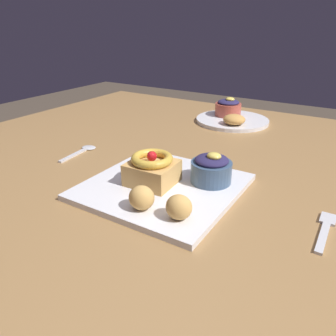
{
  "coord_description": "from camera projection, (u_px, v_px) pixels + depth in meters",
  "views": [
    {
      "loc": [
        0.28,
        -0.68,
        1.05
      ],
      "look_at": [
        -0.04,
        -0.16,
        0.77
      ],
      "focal_mm": 35.38,
      "sensor_mm": 36.0,
      "label": 1
    }
  ],
  "objects": [
    {
      "name": "fritter_front",
      "position": [
        142.0,
        198.0,
        0.57
      ],
      "size": [
        0.05,
        0.04,
        0.04
      ],
      "primitive_type": "ellipsoid",
      "color": "tan",
      "rests_on": "front_plate"
    },
    {
      "name": "dining_table",
      "position": [
        215.0,
        192.0,
        0.82
      ],
      "size": [
        1.53,
        1.15,
        0.73
      ],
      "color": "olive",
      "rests_on": "ground_plane"
    },
    {
      "name": "spoon",
      "position": [
        82.0,
        151.0,
        0.87
      ],
      "size": [
        0.04,
        0.13,
        0.0
      ],
      "rotation": [
        0.0,
        0.0,
        1.68
      ],
      "color": "silver",
      "rests_on": "dining_table"
    },
    {
      "name": "back_plate",
      "position": [
        232.0,
        120.0,
        1.11
      ],
      "size": [
        0.24,
        0.24,
        0.01
      ],
      "primitive_type": "cylinder",
      "color": "white",
      "rests_on": "dining_table"
    },
    {
      "name": "berry_ramekin",
      "position": [
        211.0,
        169.0,
        0.67
      ],
      "size": [
        0.08,
        0.08,
        0.07
      ],
      "color": "#3D5675",
      "rests_on": "front_plate"
    },
    {
      "name": "back_pastry",
      "position": [
        234.0,
        119.0,
        1.04
      ],
      "size": [
        0.07,
        0.07,
        0.03
      ],
      "primitive_type": "ellipsoid",
      "color": "#C68E47",
      "rests_on": "back_plate"
    },
    {
      "name": "front_plate",
      "position": [
        163.0,
        187.0,
        0.67
      ],
      "size": [
        0.29,
        0.29,
        0.01
      ],
      "primitive_type": "cube",
      "color": "white",
      "rests_on": "dining_table"
    },
    {
      "name": "cake_slice",
      "position": [
        152.0,
        169.0,
        0.66
      ],
      "size": [
        0.1,
        0.09,
        0.07
      ],
      "rotation": [
        0.0,
        0.0,
        0.05
      ],
      "color": "tan",
      "rests_on": "front_plate"
    },
    {
      "name": "fork",
      "position": [
        325.0,
        229.0,
        0.54
      ],
      "size": [
        0.03,
        0.13,
        0.0
      ],
      "rotation": [
        0.0,
        0.0,
        1.59
      ],
      "color": "silver",
      "rests_on": "dining_table"
    },
    {
      "name": "back_ramekin",
      "position": [
        228.0,
        108.0,
        1.14
      ],
      "size": [
        0.09,
        0.09,
        0.07
      ],
      "color": "#B24C3D",
      "rests_on": "back_plate"
    },
    {
      "name": "fritter_middle",
      "position": [
        179.0,
        207.0,
        0.55
      ],
      "size": [
        0.05,
        0.04,
        0.04
      ],
      "primitive_type": "ellipsoid",
      "color": "tan",
      "rests_on": "front_plate"
    }
  ]
}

